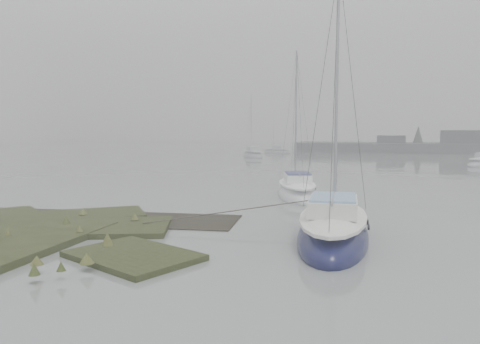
# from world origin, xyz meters

# --- Properties ---
(ground) EXTENTS (160.00, 160.00, 0.00)m
(ground) POSITION_xyz_m (0.00, 30.00, 0.00)
(ground) COLOR slate
(ground) RESTS_ON ground
(sailboat_main) EXTENTS (2.49, 6.92, 9.66)m
(sailboat_main) POSITION_xyz_m (5.74, 3.09, 0.30)
(sailboat_main) COLOR #111339
(sailboat_main) RESTS_ON ground
(sailboat_white) EXTENTS (3.43, 6.24, 8.38)m
(sailboat_white) POSITION_xyz_m (3.18, 12.48, 0.26)
(sailboat_white) COLOR white
(sailboat_white) RESTS_ON ground
(sailboat_far_a) EXTENTS (4.67, 6.25, 8.53)m
(sailboat_far_a) POSITION_xyz_m (-7.24, 45.11, 0.26)
(sailboat_far_a) COLOR #ACB1B6
(sailboat_far_a) RESTS_ON ground
(sailboat_far_c) EXTENTS (4.91, 3.20, 6.60)m
(sailboat_far_c) POSITION_xyz_m (-5.98, 54.99, 0.20)
(sailboat_far_c) COLOR #A4A8AD
(sailboat_far_c) RESTS_ON ground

